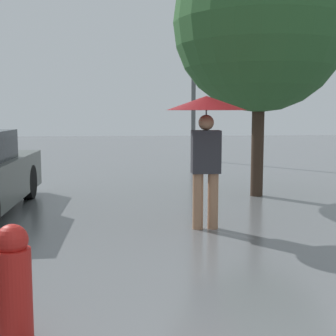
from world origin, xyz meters
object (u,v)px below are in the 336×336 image
(pedestrian, at_px, (206,122))
(tree, at_px, (260,25))
(fire_hydrant, at_px, (14,283))
(street_lamp, at_px, (194,72))

(pedestrian, bearing_deg, tree, 60.09)
(tree, xyz_separation_m, fire_hydrant, (-3.22, -5.40, -2.75))
(pedestrian, height_order, street_lamp, street_lamp)
(tree, height_order, fire_hydrant, tree)
(pedestrian, xyz_separation_m, street_lamp, (1.11, 9.11, 1.42))
(tree, xyz_separation_m, street_lamp, (-0.27, 6.70, -0.30))
(tree, bearing_deg, pedestrian, -119.91)
(street_lamp, bearing_deg, fire_hydrant, -103.70)
(tree, bearing_deg, street_lamp, 92.34)
(pedestrian, relative_size, fire_hydrant, 2.17)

